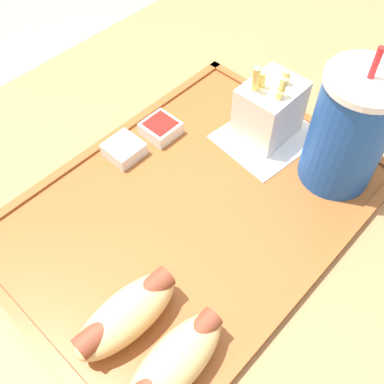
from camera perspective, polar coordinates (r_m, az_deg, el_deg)
name	(u,v)px	position (r m, az deg, el deg)	size (l,w,h in m)	color
dining_table	(200,341)	(0.88, 1.04, -18.34)	(1.39, 0.80, 0.77)	olive
food_tray	(192,209)	(0.54, 0.00, -2.21)	(0.45, 0.33, 0.01)	brown
paper_napkin	(267,136)	(0.62, 9.48, 6.98)	(0.13, 0.12, 0.00)	white
soda_cup	(349,131)	(0.54, 19.33, 7.35)	(0.09, 0.09, 0.19)	#194CA5
hot_dog_far	(175,362)	(0.43, -2.19, -20.77)	(0.12, 0.05, 0.05)	#DBB270
hot_dog_near	(127,314)	(0.45, -8.31, -15.13)	(0.12, 0.05, 0.05)	#DBB270
fries_carton	(269,110)	(0.60, 9.77, 10.23)	(0.08, 0.06, 0.12)	silver
sauce_cup_mayo	(124,149)	(0.59, -8.64, 5.42)	(0.04, 0.04, 0.02)	silver
sauce_cup_ketchup	(161,128)	(0.61, -4.01, 8.09)	(0.04, 0.04, 0.02)	silver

